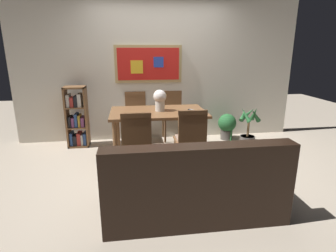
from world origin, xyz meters
name	(u,v)px	position (x,y,z in m)	size (l,w,h in m)	color
ground_plane	(170,167)	(0.00, 0.00, 0.00)	(12.00, 12.00, 0.00)	tan
wall_back_with_painting	(159,70)	(0.00, 1.48, 1.30)	(5.20, 0.14, 2.60)	silver
dining_table	(158,117)	(-0.11, 0.56, 0.63)	(1.50, 0.92, 0.73)	brown
dining_chair_far_left	(136,112)	(-0.45, 1.33, 0.54)	(0.40, 0.41, 0.91)	brown
dining_chair_near_right	(191,135)	(0.26, -0.18, 0.54)	(0.40, 0.41, 0.91)	brown
dining_chair_far_right	(172,111)	(0.24, 1.35, 0.54)	(0.40, 0.41, 0.91)	brown
dining_chair_near_left	(136,139)	(-0.48, -0.23, 0.54)	(0.40, 0.41, 0.91)	brown
leather_couch	(192,186)	(0.06, -1.15, 0.31)	(1.80, 0.84, 0.84)	black
bookshelf	(77,119)	(-1.48, 1.15, 0.49)	(0.36, 0.28, 1.06)	brown
potted_ivy	(227,125)	(1.26, 1.15, 0.28)	(0.34, 0.34, 0.58)	#4C4742
potted_palm	(248,131)	(1.50, 0.73, 0.28)	(0.38, 0.39, 0.73)	#4C4742
flower_vase	(160,99)	(-0.08, 0.56, 0.92)	(0.21, 0.21, 0.34)	beige
tv_remote	(192,110)	(0.42, 0.49, 0.74)	(0.12, 0.15, 0.02)	black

